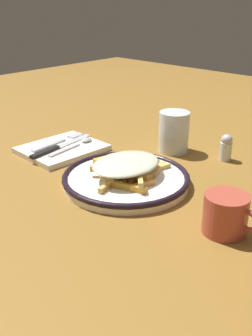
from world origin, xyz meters
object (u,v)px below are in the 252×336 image
fries_heap (128,166)px  napkin (62,149)px  spoon (78,144)px  knife (57,147)px  coffee_mug (226,214)px  fork (59,142)px  plate (126,179)px  salt_shaker (226,147)px  water_glass (174,132)px

fries_heap → napkin: (-0.25, 0.02, -0.03)m
spoon → knife: bearing=-111.2°
napkin → coffee_mug: size_ratio=1.96×
napkin → fork: fork is taller
fork → fries_heap: bearing=-6.8°
napkin → fork: (-0.03, 0.01, 0.01)m
napkin → coffee_mug: bearing=-5.4°
plate → coffee_mug: coffee_mug is taller
napkin → salt_shaker: bearing=35.3°
water_glass → spoon: bearing=-138.0°
spoon → water_glass: (0.18, 0.17, 0.03)m
spoon → coffee_mug: (0.48, -0.08, 0.02)m
fork → knife: (0.03, -0.03, 0.00)m
fries_heap → coffee_mug: bearing=-5.9°
coffee_mug → salt_shaker: coffee_mug is taller
fries_heap → fork: fries_heap is taller
napkin → spoon: 0.04m
fork → salt_shaker: bearing=31.7°
plate → fork: 0.29m
coffee_mug → salt_shaker: (-0.17, 0.29, -0.00)m
coffee_mug → fork: bearing=173.6°
fries_heap → napkin: fries_heap is taller
water_glass → salt_shaker: water_glass is taller
water_glass → salt_shaker: 0.14m
napkin → salt_shaker: 0.41m
fries_heap → spoon: bearing=166.2°
fries_heap → spoon: 0.24m
napkin → water_glass: 0.29m
spoon → salt_shaker: salt_shaker is taller
water_glass → napkin: bearing=-136.0°
napkin → coffee_mug: (0.50, -0.05, 0.03)m
fries_heap → salt_shaker: 0.27m
knife → spoon: (0.02, 0.05, 0.00)m
napkin → water_glass: bearing=44.0°
spoon → salt_shaker: size_ratio=2.33×
napkin → fork: bearing=157.6°
fries_heap → salt_shaker: size_ratio=3.12×
fork → water_glass: size_ratio=1.70×
fries_heap → water_glass: size_ratio=1.97×
coffee_mug → plate: bearing=175.5°
knife → water_glass: (0.20, 0.22, 0.04)m
napkin → fork: 0.03m
fork → plate: bearing=-8.0°
salt_shaker → spoon: bearing=-147.0°
fries_heap → napkin: 0.26m
napkin → coffee_mug: coffee_mug is taller
fork → coffee_mug: (0.53, -0.06, 0.02)m
knife → coffee_mug: (0.50, -0.03, 0.02)m
fries_heap → fork: size_ratio=1.16×
plate → salt_shaker: 0.28m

